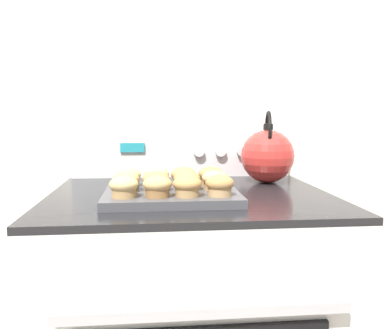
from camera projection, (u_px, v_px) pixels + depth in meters
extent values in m
cube|color=white|center=(180.00, 88.00, 1.47)|extent=(8.00, 0.05, 2.40)
cube|color=#B2B2B7|center=(204.00, 312.00, 0.84)|extent=(0.62, 0.02, 0.02)
cube|color=black|center=(189.00, 195.00, 1.16)|extent=(0.78, 0.66, 0.02)
cube|color=white|center=(182.00, 151.00, 1.44)|extent=(0.76, 0.05, 0.18)
cube|color=teal|center=(132.00, 148.00, 1.39)|extent=(0.08, 0.01, 0.03)
cylinder|color=white|center=(199.00, 151.00, 1.41)|extent=(0.04, 0.02, 0.04)
cylinder|color=white|center=(221.00, 151.00, 1.42)|extent=(0.04, 0.02, 0.04)
cylinder|color=white|center=(242.00, 151.00, 1.43)|extent=(0.04, 0.02, 0.04)
cylinder|color=white|center=(263.00, 151.00, 1.43)|extent=(0.04, 0.02, 0.04)
cube|color=#4C4C51|center=(171.00, 195.00, 1.06)|extent=(0.35, 0.27, 0.02)
cylinder|color=tan|center=(124.00, 192.00, 0.98)|extent=(0.06, 0.06, 0.02)
ellipsoid|color=tan|center=(124.00, 184.00, 0.97)|extent=(0.07, 0.07, 0.04)
cylinder|color=olive|center=(157.00, 192.00, 0.98)|extent=(0.06, 0.06, 0.02)
ellipsoid|color=tan|center=(157.00, 184.00, 0.98)|extent=(0.07, 0.07, 0.04)
cylinder|color=tan|center=(187.00, 191.00, 0.99)|extent=(0.06, 0.06, 0.02)
ellipsoid|color=tan|center=(187.00, 184.00, 0.98)|extent=(0.07, 0.07, 0.04)
cylinder|color=tan|center=(220.00, 191.00, 0.99)|extent=(0.06, 0.06, 0.02)
ellipsoid|color=#B2844C|center=(220.00, 183.00, 0.99)|extent=(0.07, 0.07, 0.04)
cylinder|color=tan|center=(126.00, 187.00, 1.05)|extent=(0.06, 0.06, 0.02)
ellipsoid|color=tan|center=(126.00, 179.00, 1.05)|extent=(0.07, 0.07, 0.04)
cylinder|color=#A37A4C|center=(156.00, 186.00, 1.06)|extent=(0.06, 0.06, 0.02)
ellipsoid|color=tan|center=(156.00, 179.00, 1.05)|extent=(0.07, 0.07, 0.04)
cylinder|color=tan|center=(187.00, 186.00, 1.06)|extent=(0.06, 0.06, 0.02)
ellipsoid|color=tan|center=(187.00, 179.00, 1.06)|extent=(0.07, 0.07, 0.04)
cylinder|color=tan|center=(215.00, 185.00, 1.07)|extent=(0.06, 0.06, 0.02)
ellipsoid|color=tan|center=(215.00, 178.00, 1.07)|extent=(0.07, 0.07, 0.04)
cylinder|color=olive|center=(128.00, 182.00, 1.12)|extent=(0.06, 0.06, 0.02)
ellipsoid|color=tan|center=(128.00, 175.00, 1.12)|extent=(0.07, 0.07, 0.04)
cylinder|color=olive|center=(156.00, 181.00, 1.13)|extent=(0.06, 0.06, 0.02)
ellipsoid|color=tan|center=(156.00, 175.00, 1.13)|extent=(0.07, 0.07, 0.04)
cylinder|color=#A37A4C|center=(183.00, 181.00, 1.14)|extent=(0.06, 0.06, 0.02)
ellipsoid|color=tan|center=(183.00, 174.00, 1.14)|extent=(0.07, 0.07, 0.04)
cylinder|color=tan|center=(211.00, 181.00, 1.15)|extent=(0.06, 0.06, 0.02)
ellipsoid|color=#B2844C|center=(211.00, 174.00, 1.14)|extent=(0.07, 0.07, 0.04)
sphere|color=red|center=(267.00, 156.00, 1.31)|extent=(0.17, 0.17, 0.17)
cylinder|color=black|center=(268.00, 127.00, 1.30)|extent=(0.03, 0.03, 0.02)
cone|color=red|center=(265.00, 148.00, 1.38)|extent=(0.05, 0.07, 0.06)
torus|color=black|center=(268.00, 131.00, 1.30)|extent=(0.03, 0.13, 0.13)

